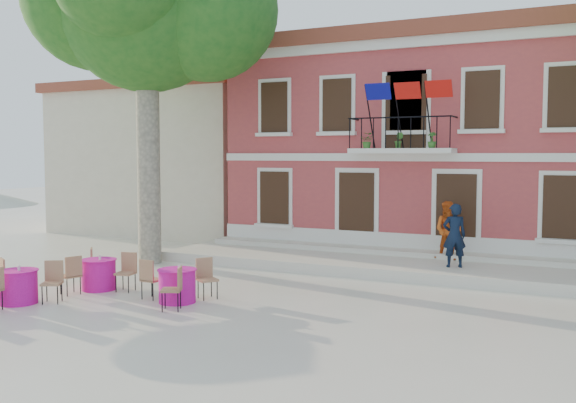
# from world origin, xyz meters

# --- Properties ---
(ground) EXTENTS (90.00, 90.00, 0.00)m
(ground) POSITION_xyz_m (0.00, 0.00, 0.00)
(ground) COLOR beige
(ground) RESTS_ON ground
(main_building) EXTENTS (13.50, 9.59, 7.50)m
(main_building) POSITION_xyz_m (2.00, 9.99, 3.78)
(main_building) COLOR #B84342
(main_building) RESTS_ON ground
(neighbor_west) EXTENTS (9.40, 9.40, 6.40)m
(neighbor_west) POSITION_xyz_m (-9.50, 11.00, 3.22)
(neighbor_west) COLOR beige
(neighbor_west) RESTS_ON ground
(terrace) EXTENTS (14.00, 3.40, 0.30)m
(terrace) POSITION_xyz_m (2.00, 4.40, 0.15)
(terrace) COLOR silver
(terrace) RESTS_ON ground
(plane_tree_west) EXTENTS (5.49, 5.49, 10.79)m
(plane_tree_west) POSITION_xyz_m (-5.10, 2.29, 7.95)
(plane_tree_west) COLOR #A59E84
(plane_tree_west) RESTS_ON ground
(pedestrian_navy) EXTENTS (0.76, 0.65, 1.75)m
(pedestrian_navy) POSITION_xyz_m (3.97, 3.95, 1.18)
(pedestrian_navy) COLOR black
(pedestrian_navy) RESTS_ON terrace
(pedestrian_orange) EXTENTS (0.88, 0.70, 1.72)m
(pedestrian_orange) POSITION_xyz_m (3.56, 5.14, 1.16)
(pedestrian_orange) COLOR #D05318
(pedestrian_orange) RESTS_ON terrace
(cafe_table_0) EXTENTS (1.87, 1.63, 0.95)m
(cafe_table_0) POSITION_xyz_m (-4.32, -3.46, 0.43)
(cafe_table_0) COLOR #ED16A2
(cafe_table_0) RESTS_ON ground
(cafe_table_1) EXTENTS (1.68, 1.87, 0.95)m
(cafe_table_1) POSITION_xyz_m (-1.13, -1.79, 0.43)
(cafe_table_1) COLOR #ED16A2
(cafe_table_1) RESTS_ON ground
(cafe_table_3) EXTENTS (1.77, 1.84, 0.95)m
(cafe_table_3) POSITION_xyz_m (-3.72, -1.51, 0.43)
(cafe_table_3) COLOR #ED16A2
(cafe_table_3) RESTS_ON ground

